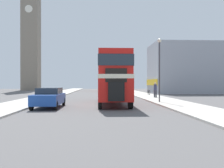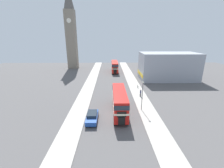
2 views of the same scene
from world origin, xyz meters
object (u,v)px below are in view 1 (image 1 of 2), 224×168
object	(u,v)px
street_lamp	(159,60)
church_tower	(31,22)
double_decker_bus	(112,75)
bicycle_on_pavement	(149,92)
bus_distant	(105,80)
pedestrian_walking	(155,89)
car_parked_near	(49,97)

from	to	relation	value
street_lamp	church_tower	xyz separation A→B (m)	(-23.24, 42.88, 13.81)
street_lamp	double_decker_bus	bearing A→B (deg)	-171.72
bicycle_on_pavement	street_lamp	size ratio (longest dim) A/B	0.30
bus_distant	church_tower	distance (m)	25.80
street_lamp	pedestrian_walking	bearing A→B (deg)	80.27
church_tower	car_parked_near	bearing A→B (deg)	-73.44
car_parked_near	street_lamp	bearing A→B (deg)	22.05
church_tower	pedestrian_walking	bearing A→B (deg)	-55.83
car_parked_near	church_tower	world-z (taller)	church_tower
bicycle_on_pavement	car_parked_near	bearing A→B (deg)	-122.90
double_decker_bus	bus_distant	distance (m)	35.01
bus_distant	car_parked_near	world-z (taller)	bus_distant
double_decker_bus	street_lamp	bearing A→B (deg)	8.28
bus_distant	pedestrian_walking	bearing A→B (deg)	-78.88
bicycle_on_pavement	double_decker_bus	bearing A→B (deg)	-113.72
car_parked_near	pedestrian_walking	distance (m)	15.02
double_decker_bus	church_tower	xyz separation A→B (m)	(-18.80, 43.52, 15.22)
car_parked_near	bicycle_on_pavement	distance (m)	20.32
double_decker_bus	bicycle_on_pavement	xyz separation A→B (m)	(6.11, 13.92, -2.07)
double_decker_bus	street_lamp	world-z (taller)	street_lamp
double_decker_bus	car_parked_near	world-z (taller)	double_decker_bus
pedestrian_walking	street_lamp	world-z (taller)	street_lamp
pedestrian_walking	street_lamp	bearing A→B (deg)	-99.73
double_decker_bus	street_lamp	xyz separation A→B (m)	(4.44, 0.65, 1.41)
car_parked_near	bicycle_on_pavement	world-z (taller)	car_parked_near
pedestrian_walking	double_decker_bus	bearing A→B (deg)	-126.71
bus_distant	street_lamp	world-z (taller)	street_lamp
bus_distant	church_tower	world-z (taller)	church_tower
double_decker_bus	pedestrian_walking	bearing A→B (deg)	53.29
church_tower	double_decker_bus	bearing A→B (deg)	-66.64
double_decker_bus	bus_distant	bearing A→B (deg)	89.63
car_parked_near	bicycle_on_pavement	size ratio (longest dim) A/B	2.64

